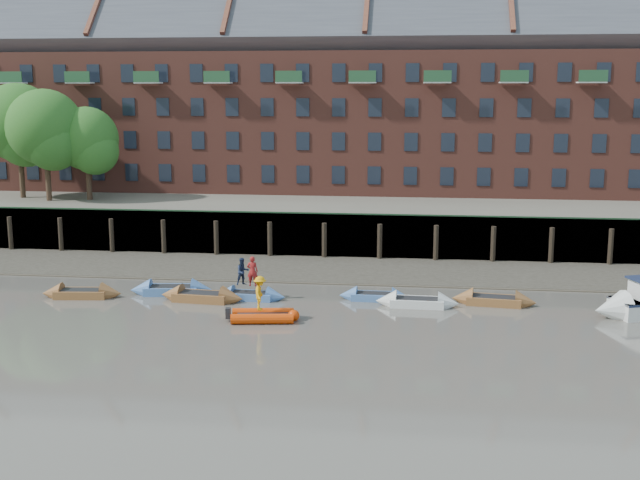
% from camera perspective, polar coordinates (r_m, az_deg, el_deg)
% --- Properties ---
extents(ground, '(220.00, 220.00, 0.00)m').
position_cam_1_polar(ground, '(37.07, -0.51, -8.34)').
color(ground, '#5A554E').
rests_on(ground, ground).
extents(foreshore, '(110.00, 8.00, 0.50)m').
position_cam_1_polar(foreshore, '(54.31, 1.95, -2.18)').
color(foreshore, '#3D382F').
rests_on(foreshore, ground).
extents(mud_band, '(110.00, 1.60, 0.10)m').
position_cam_1_polar(mud_band, '(51.01, 1.61, -3.02)').
color(mud_band, '#4C4336').
rests_on(mud_band, ground).
extents(river_wall, '(110.00, 1.23, 3.30)m').
position_cam_1_polar(river_wall, '(58.27, 2.33, 0.30)').
color(river_wall, '#2D2A26').
rests_on(river_wall, ground).
extents(bank_terrace, '(110.00, 28.00, 3.20)m').
position_cam_1_polar(bank_terrace, '(71.67, 3.22, 2.25)').
color(bank_terrace, '#5E594D').
rests_on(bank_terrace, ground).
extents(apartment_terrace, '(80.60, 15.56, 20.98)m').
position_cam_1_polar(apartment_terrace, '(71.90, 3.36, 11.26)').
color(apartment_terrace, brown).
rests_on(apartment_terrace, bank_terrace).
extents(tree_cluster, '(11.76, 7.74, 9.40)m').
position_cam_1_polar(tree_cluster, '(69.11, -19.13, 7.55)').
color(tree_cluster, '#3A281C').
rests_on(tree_cluster, bank_terrace).
extents(rowboat_0, '(4.81, 1.85, 1.36)m').
position_cam_1_polar(rowboat_0, '(49.34, -16.58, -3.66)').
color(rowboat_0, brown).
rests_on(rowboat_0, ground).
extents(rowboat_1, '(5.06, 2.06, 1.43)m').
position_cam_1_polar(rowboat_1, '(48.87, -10.52, -3.51)').
color(rowboat_1, '#4770AD').
rests_on(rowboat_1, ground).
extents(rowboat_2, '(5.08, 1.89, 1.44)m').
position_cam_1_polar(rowboat_2, '(47.02, -8.41, -4.01)').
color(rowboat_2, brown).
rests_on(rowboat_2, ground).
extents(rowboat_3, '(4.26, 1.53, 1.21)m').
position_cam_1_polar(rowboat_3, '(47.09, -4.98, -3.96)').
color(rowboat_3, '#4770AD').
rests_on(rowboat_3, ground).
extents(rowboat_4, '(4.13, 1.29, 1.19)m').
position_cam_1_polar(rowboat_4, '(46.86, 3.88, -4.02)').
color(rowboat_4, '#4770AD').
rests_on(rowboat_4, ground).
extents(rowboat_5, '(4.71, 1.50, 1.36)m').
position_cam_1_polar(rowboat_5, '(45.72, 6.91, -4.41)').
color(rowboat_5, silver).
rests_on(rowboat_5, ground).
extents(rowboat_6, '(4.87, 1.95, 1.37)m').
position_cam_1_polar(rowboat_6, '(46.82, 12.25, -4.22)').
color(rowboat_6, brown).
rests_on(rowboat_6, ground).
extents(rib_tender, '(3.68, 2.15, 0.62)m').
position_cam_1_polar(rib_tender, '(42.71, -3.90, -5.40)').
color(rib_tender, '#CD3705').
rests_on(rib_tender, ground).
extents(person_rower_a, '(0.65, 0.43, 1.77)m').
position_cam_1_polar(person_rower_a, '(46.62, -4.83, -2.22)').
color(person_rower_a, maroon).
rests_on(person_rower_a, rowboat_3).
extents(person_rower_b, '(0.99, 0.93, 1.61)m').
position_cam_1_polar(person_rower_b, '(46.96, -5.52, -2.24)').
color(person_rower_b, '#19233F').
rests_on(person_rower_b, rowboat_3).
extents(person_rib_crew, '(0.81, 1.25, 1.82)m').
position_cam_1_polar(person_rib_crew, '(42.46, -4.29, -3.79)').
color(person_rib_crew, orange).
rests_on(person_rib_crew, rib_tender).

